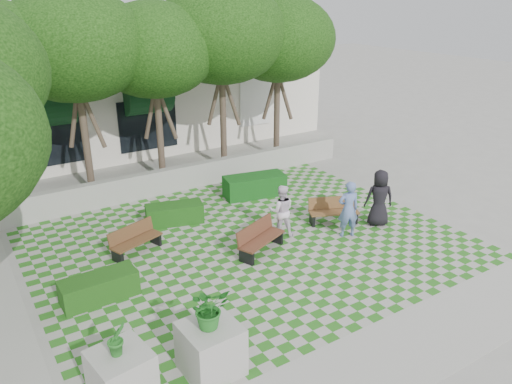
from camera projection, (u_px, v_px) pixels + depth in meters
ground at (270, 259)px, 13.98m from camera, size 90.00×90.00×0.00m
lawn at (251, 244)px, 14.76m from camera, size 12.00×12.00×0.00m
sidewalk_south at (397, 354)px, 10.31m from camera, size 16.00×2.00×0.01m
retaining_wall at (177, 179)px, 18.65m from camera, size 15.00×0.36×0.90m
bench_east at (333, 211)px, 16.03m from camera, size 1.66×1.13×0.83m
bench_mid at (260, 239)px, 14.19m from camera, size 1.75×1.15×0.87m
bench_west at (135, 240)px, 14.18m from camera, size 1.63×1.01×0.81m
hedge_midright at (255, 186)px, 18.16m from camera, size 2.34×1.29×0.77m
hedge_midleft at (175, 214)px, 16.05m from camera, size 1.93×1.17×0.63m
hedge_west at (99, 288)px, 12.04m from camera, size 1.82×0.76×0.63m
planter_front at (210, 339)px, 9.58m from camera, size 1.10×1.10×1.88m
planter_back at (121, 373)px, 9.01m from camera, size 1.13×1.13×1.65m
person_blue at (348, 209)px, 14.97m from camera, size 0.76×0.63×1.78m
person_dark at (379, 198)px, 15.70m from camera, size 1.06×0.94×1.83m
person_white at (281, 211)px, 15.05m from camera, size 0.99×0.92×1.63m
tree_row at (117, 52)px, 15.76m from camera, size 17.70×13.40×7.41m
building at (125, 89)px, 24.50m from camera, size 18.00×8.92×5.15m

